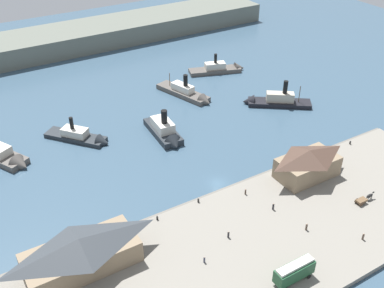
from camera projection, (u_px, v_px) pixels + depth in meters
ground_plane at (217, 183)px, 114.42m from camera, size 320.00×320.00×0.00m
quay_promenade at (274, 235)px, 98.26m from camera, size 110.00×36.00×1.20m
seawall_edge at (226, 190)px, 111.56m from camera, size 110.00×0.80×1.00m
ferry_shed_west_terminal at (81, 253)px, 87.93m from camera, size 22.39×10.12×7.49m
ferry_shed_customs_shed at (308, 163)px, 113.07m from camera, size 15.56×8.91×7.69m
street_tram at (294, 271)px, 85.85m from camera, size 8.38×2.75×4.24m
horse_cart at (365, 199)px, 106.10m from camera, size 5.52×1.63×1.87m
pedestrian_near_east_shed at (363, 237)px, 95.87m from camera, size 0.42×0.42×1.70m
pedestrian_standing_center at (245, 192)px, 108.59m from camera, size 0.39×0.39×1.56m
pedestrian_near_west_shed at (204, 260)px, 90.57m from camera, size 0.38×0.38×1.52m
pedestrian_by_tram at (228, 235)px, 96.36m from camera, size 0.42×0.42×1.70m
pedestrian_near_cart at (273, 207)px, 103.89m from camera, size 0.44×0.44×1.78m
pedestrian_walking_west at (306, 227)px, 98.29m from camera, size 0.44×0.44×1.78m
mooring_post_center_east at (350, 143)px, 127.37m from camera, size 0.44×0.44×0.90m
mooring_post_west at (157, 218)px, 101.21m from camera, size 0.44×0.44×0.90m
mooring_post_east at (198, 201)px, 106.27m from camera, size 0.44×0.44×0.90m
ferry_departing_north at (83, 137)px, 130.78m from camera, size 16.29×18.36×8.66m
ferry_near_quay at (188, 94)px, 153.83m from camera, size 11.35×22.84×9.35m
ferry_outer_harbor at (221, 69)px, 171.71m from camera, size 21.64×11.44×8.89m
ferry_approaching_west at (272, 101)px, 149.22m from camera, size 20.95×17.16×10.38m
ferry_moored_west at (165, 132)px, 131.88m from camera, size 7.18×18.15×10.34m
ferry_approaching_east at (0, 154)px, 122.70m from camera, size 15.72×23.19×10.33m
far_headland at (72, 38)px, 191.43m from camera, size 180.00×24.00×8.00m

